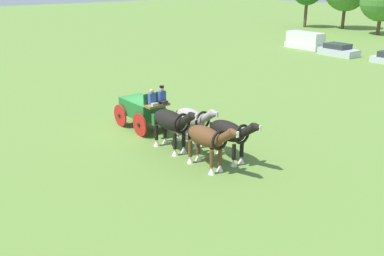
{
  "coord_description": "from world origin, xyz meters",
  "views": [
    {
      "loc": [
        18.77,
        -12.07,
        7.93
      ],
      "look_at": [
        4.36,
        -0.06,
        1.2
      ],
      "focal_mm": 39.71,
      "sensor_mm": 36.0,
      "label": 1
    }
  ],
  "objects_px": {
    "parked_vehicle_a": "(305,40)",
    "parked_vehicle_b": "(338,50)",
    "draft_horse_rear_off": "(171,122)",
    "draft_horse_lead_off": "(207,139)",
    "draft_horse_lead_near": "(229,133)",
    "draft_horse_rear_near": "(193,119)",
    "show_wagon": "(144,109)"
  },
  "relations": [
    {
      "from": "draft_horse_rear_off",
      "to": "parked_vehicle_a",
      "type": "xyz_separation_m",
      "value": [
        -14.55,
        30.46,
        -0.52
      ]
    },
    {
      "from": "show_wagon",
      "to": "parked_vehicle_b",
      "type": "height_order",
      "value": "show_wagon"
    },
    {
      "from": "draft_horse_rear_off",
      "to": "parked_vehicle_b",
      "type": "relative_size",
      "value": 0.79
    },
    {
      "from": "draft_horse_lead_near",
      "to": "parked_vehicle_a",
      "type": "height_order",
      "value": "draft_horse_lead_near"
    },
    {
      "from": "draft_horse_rear_off",
      "to": "parked_vehicle_b",
      "type": "bearing_deg",
      "value": 107.88
    },
    {
      "from": "parked_vehicle_a",
      "to": "draft_horse_lead_near",
      "type": "bearing_deg",
      "value": -59.53
    },
    {
      "from": "parked_vehicle_b",
      "to": "draft_horse_rear_off",
      "type": "bearing_deg",
      "value": -72.12
    },
    {
      "from": "draft_horse_lead_off",
      "to": "draft_horse_lead_near",
      "type": "bearing_deg",
      "value": 89.32
    },
    {
      "from": "draft_horse_rear_off",
      "to": "draft_horse_lead_off",
      "type": "relative_size",
      "value": 1.03
    },
    {
      "from": "show_wagon",
      "to": "draft_horse_lead_near",
      "type": "height_order",
      "value": "show_wagon"
    },
    {
      "from": "show_wagon",
      "to": "draft_horse_rear_off",
      "type": "distance_m",
      "value": 3.48
    },
    {
      "from": "draft_horse_lead_near",
      "to": "draft_horse_rear_off",
      "type": "bearing_deg",
      "value": -154.4
    },
    {
      "from": "parked_vehicle_a",
      "to": "parked_vehicle_b",
      "type": "xyz_separation_m",
      "value": [
        5.11,
        -1.19,
        -0.37
      ]
    },
    {
      "from": "show_wagon",
      "to": "draft_horse_rear_near",
      "type": "distance_m",
      "value": 3.48
    },
    {
      "from": "draft_horse_rear_near",
      "to": "draft_horse_rear_off",
      "type": "relative_size",
      "value": 0.96
    },
    {
      "from": "parked_vehicle_a",
      "to": "parked_vehicle_b",
      "type": "bearing_deg",
      "value": -13.12
    },
    {
      "from": "draft_horse_rear_near",
      "to": "parked_vehicle_a",
      "type": "distance_m",
      "value": 32.6
    },
    {
      "from": "draft_horse_rear_off",
      "to": "parked_vehicle_a",
      "type": "bearing_deg",
      "value": 115.53
    },
    {
      "from": "draft_horse_rear_near",
      "to": "show_wagon",
      "type": "bearing_deg",
      "value": -170.1
    },
    {
      "from": "parked_vehicle_a",
      "to": "parked_vehicle_b",
      "type": "relative_size",
      "value": 1.13
    },
    {
      "from": "draft_horse_rear_near",
      "to": "draft_horse_rear_off",
      "type": "xyz_separation_m",
      "value": [
        -0.03,
        -1.3,
        0.14
      ]
    },
    {
      "from": "draft_horse_lead_near",
      "to": "parked_vehicle_a",
      "type": "xyz_separation_m",
      "value": [
        -17.18,
        29.2,
        -0.43
      ]
    },
    {
      "from": "draft_horse_rear_near",
      "to": "draft_horse_lead_near",
      "type": "relative_size",
      "value": 0.99
    },
    {
      "from": "show_wagon",
      "to": "draft_horse_lead_near",
      "type": "distance_m",
      "value": 6.06
    },
    {
      "from": "show_wagon",
      "to": "draft_horse_rear_near",
      "type": "bearing_deg",
      "value": 9.9
    },
    {
      "from": "draft_horse_rear_off",
      "to": "draft_horse_lead_near",
      "type": "distance_m",
      "value": 2.92
    },
    {
      "from": "draft_horse_rear_off",
      "to": "draft_horse_lead_near",
      "type": "relative_size",
      "value": 1.03
    },
    {
      "from": "draft_horse_rear_off",
      "to": "parked_vehicle_b",
      "type": "distance_m",
      "value": 30.77
    },
    {
      "from": "show_wagon",
      "to": "parked_vehicle_b",
      "type": "distance_m",
      "value": 29.21
    },
    {
      "from": "draft_horse_lead_off",
      "to": "parked_vehicle_b",
      "type": "xyz_separation_m",
      "value": [
        -12.06,
        29.31,
        -0.84
      ]
    },
    {
      "from": "draft_horse_rear_off",
      "to": "parked_vehicle_a",
      "type": "relative_size",
      "value": 0.7
    },
    {
      "from": "draft_horse_lead_near",
      "to": "parked_vehicle_b",
      "type": "distance_m",
      "value": 30.51
    }
  ]
}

